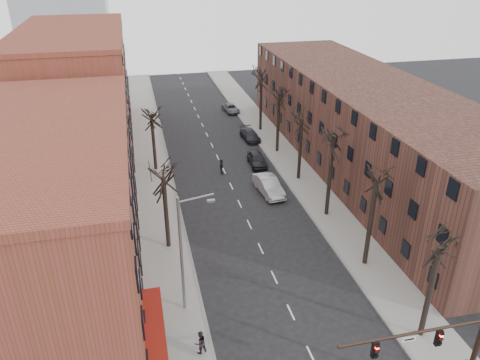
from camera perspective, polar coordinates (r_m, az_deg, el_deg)
sidewalk_left at (r=55.69m, az=-10.68°, el=1.68°), size 4.00×90.00×0.15m
sidewalk_right at (r=58.27m, az=5.20°, el=3.18°), size 4.00×90.00×0.15m
building_left_near at (r=35.77m, az=-22.40°, el=-3.99°), size 12.00×26.00×12.00m
building_left_far at (r=62.25m, az=-19.18°, el=10.11°), size 12.00×28.00×14.00m
building_right at (r=55.23m, az=14.99°, el=6.54°), size 12.00×50.00×10.00m
awning_left at (r=31.59m, az=-10.00°, el=-20.56°), size 1.20×7.00×0.15m
tree_right_a at (r=34.58m, az=21.07°, el=-17.26°), size 5.20×5.20×10.00m
tree_right_b at (r=39.71m, az=14.92°, el=-9.87°), size 5.20×5.20×10.80m
tree_right_c at (r=45.67m, az=10.46°, el=-4.21°), size 5.20×5.20×11.60m
tree_right_d at (r=52.18m, az=7.11°, el=0.11°), size 5.20×5.20×10.00m
tree_right_e at (r=59.06m, az=4.53°, el=3.46°), size 5.20×5.20×10.80m
tree_right_f at (r=66.18m, az=2.49°, el=6.08°), size 5.20×5.20×11.60m
tree_left_a at (r=40.84m, az=-8.66°, el=-8.07°), size 5.20×5.20×9.50m
tree_left_b at (r=54.82m, az=-10.19°, el=1.23°), size 5.20×5.20×9.50m
signal_mast_arm at (r=27.82m, az=24.39°, el=-18.20°), size 8.14×0.30×7.20m
streetlight at (r=31.45m, az=-6.89°, el=-8.48°), size 2.45×0.22×9.03m
silver_sedan at (r=48.52m, az=3.51°, el=-0.71°), size 2.34×5.36×1.71m
parked_car_near at (r=54.88m, az=2.10°, el=2.56°), size 2.02×4.60×1.54m
parked_car_mid at (r=62.51m, az=1.23°, el=5.51°), size 2.24×4.73×1.33m
parked_car_far at (r=73.72m, az=-1.11°, el=8.73°), size 2.35×4.42×1.18m
pedestrian_a at (r=31.41m, az=-9.68°, el=-18.14°), size 0.75×0.59×1.80m
pedestrian_b at (r=30.81m, az=-4.87°, el=-19.11°), size 0.95×0.85×1.62m
pedestrian_crossing at (r=52.70m, az=-2.28°, el=1.65°), size 0.79×1.12×1.76m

